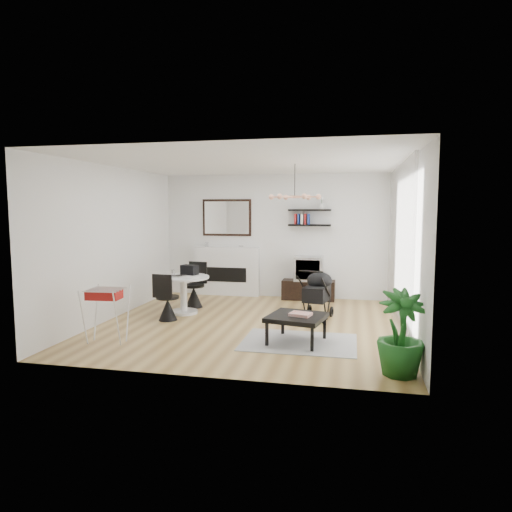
% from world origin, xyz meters
% --- Properties ---
extents(floor, '(5.00, 5.00, 0.00)m').
position_xyz_m(floor, '(0.00, 0.00, 0.00)').
color(floor, olive).
rests_on(floor, ground).
extents(ceiling, '(5.00, 5.00, 0.00)m').
position_xyz_m(ceiling, '(0.00, 0.00, 2.70)').
color(ceiling, white).
rests_on(ceiling, wall_back).
extents(wall_back, '(5.00, 0.00, 5.00)m').
position_xyz_m(wall_back, '(0.00, 2.50, 1.35)').
color(wall_back, white).
rests_on(wall_back, floor).
extents(wall_left, '(0.00, 5.00, 5.00)m').
position_xyz_m(wall_left, '(-2.50, 0.00, 1.35)').
color(wall_left, white).
rests_on(wall_left, floor).
extents(wall_right, '(0.00, 5.00, 5.00)m').
position_xyz_m(wall_right, '(2.50, 0.00, 1.35)').
color(wall_right, white).
rests_on(wall_right, floor).
extents(sheer_curtain, '(0.04, 3.60, 2.60)m').
position_xyz_m(sheer_curtain, '(2.40, 0.20, 1.35)').
color(sheer_curtain, white).
rests_on(sheer_curtain, wall_right).
extents(fireplace, '(1.50, 0.17, 2.16)m').
position_xyz_m(fireplace, '(-1.10, 2.42, 0.69)').
color(fireplace, white).
rests_on(fireplace, floor).
extents(shelf_lower, '(0.90, 0.25, 0.04)m').
position_xyz_m(shelf_lower, '(0.76, 2.37, 1.60)').
color(shelf_lower, black).
rests_on(shelf_lower, wall_back).
extents(shelf_upper, '(0.90, 0.25, 0.04)m').
position_xyz_m(shelf_upper, '(0.76, 2.37, 1.92)').
color(shelf_upper, black).
rests_on(shelf_upper, wall_back).
extents(pendant_lamp, '(0.90, 0.90, 0.10)m').
position_xyz_m(pendant_lamp, '(0.70, 0.30, 2.15)').
color(pendant_lamp, tan).
rests_on(pendant_lamp, ceiling).
extents(tv_console, '(1.12, 0.39, 0.42)m').
position_xyz_m(tv_console, '(0.76, 2.29, 0.21)').
color(tv_console, black).
rests_on(tv_console, floor).
extents(crt_tv, '(0.59, 0.52, 0.52)m').
position_xyz_m(crt_tv, '(0.77, 2.29, 0.68)').
color(crt_tv, '#ABABAD').
rests_on(crt_tv, tv_console).
extents(dining_table, '(0.96, 0.96, 0.70)m').
position_xyz_m(dining_table, '(-1.39, 0.52, 0.46)').
color(dining_table, white).
rests_on(dining_table, floor).
extents(laptop, '(0.38, 0.36, 0.03)m').
position_xyz_m(laptop, '(-1.46, 0.45, 0.71)').
color(laptop, black).
rests_on(laptop, dining_table).
extents(black_bag, '(0.35, 0.27, 0.19)m').
position_xyz_m(black_bag, '(-1.36, 0.75, 0.79)').
color(black_bag, black).
rests_on(black_bag, dining_table).
extents(newspaper, '(0.39, 0.35, 0.01)m').
position_xyz_m(newspaper, '(-1.24, 0.42, 0.70)').
color(newspaper, white).
rests_on(newspaper, dining_table).
extents(drinking_glass, '(0.06, 0.06, 0.10)m').
position_xyz_m(drinking_glass, '(-1.65, 0.65, 0.75)').
color(drinking_glass, white).
rests_on(drinking_glass, dining_table).
extents(chair_far, '(0.43, 0.45, 0.89)m').
position_xyz_m(chair_far, '(-1.39, 1.07, 0.28)').
color(chair_far, black).
rests_on(chair_far, floor).
extents(chair_near, '(0.40, 0.41, 0.84)m').
position_xyz_m(chair_near, '(-1.48, -0.06, 0.26)').
color(chair_near, black).
rests_on(chair_near, floor).
extents(drying_rack, '(0.58, 0.54, 0.81)m').
position_xyz_m(drying_rack, '(-1.82, -1.48, 0.42)').
color(drying_rack, white).
rests_on(drying_rack, floor).
extents(stroller, '(0.60, 0.81, 0.92)m').
position_xyz_m(stroller, '(1.08, 0.67, 0.40)').
color(stroller, black).
rests_on(stroller, floor).
extents(rug, '(1.66, 1.20, 0.01)m').
position_xyz_m(rug, '(0.93, -0.89, 0.01)').
color(rug, '#A4A4A4').
rests_on(rug, floor).
extents(coffee_table, '(0.91, 0.91, 0.40)m').
position_xyz_m(coffee_table, '(0.90, -0.90, 0.37)').
color(coffee_table, black).
rests_on(coffee_table, rug).
extents(magazines, '(0.34, 0.30, 0.04)m').
position_xyz_m(magazines, '(0.96, -0.93, 0.43)').
color(magazines, '#BC452F').
rests_on(magazines, coffee_table).
extents(potted_plant, '(0.72, 0.72, 1.01)m').
position_xyz_m(potted_plant, '(2.25, -1.95, 0.51)').
color(potted_plant, '#18551A').
rests_on(potted_plant, floor).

